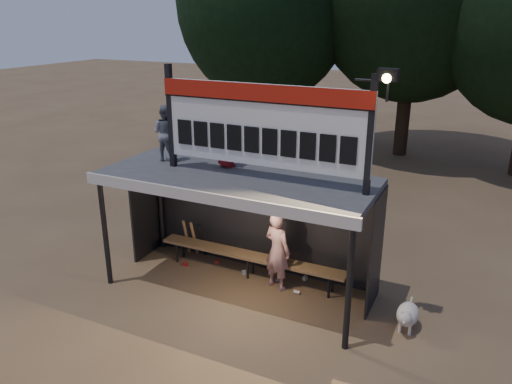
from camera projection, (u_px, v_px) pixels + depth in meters
ground at (238, 288)px, 9.74m from camera, size 80.00×80.00×0.00m
player at (277, 251)px, 9.53m from camera, size 0.66×0.54×1.58m
child_a at (166, 133)px, 9.71m from camera, size 0.55×0.44×1.10m
child_b at (227, 142)px, 9.33m from camera, size 0.54×0.46×0.95m
dugout_shelter at (243, 196)px, 9.33m from camera, size 5.10×2.08×2.32m
scoreboard_assembly at (265, 123)px, 8.39m from camera, size 4.10×0.27×1.99m
bench at (250, 257)px, 10.07m from camera, size 4.00×0.35×0.48m
tree_left at (265, 1)px, 18.01m from camera, size 6.46×6.46×9.27m
dog at (407, 315)px, 8.39m from camera, size 0.36×0.81×0.49m
bats at (194, 238)px, 10.90m from camera, size 0.48×0.33×0.84m
litter at (241, 272)px, 10.29m from camera, size 3.03×0.66×0.08m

